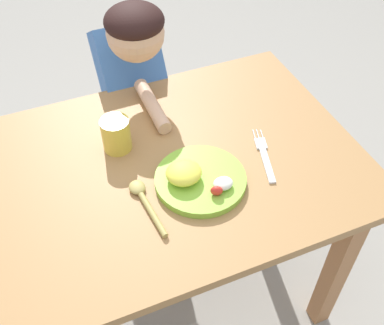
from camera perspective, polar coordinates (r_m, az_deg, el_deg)
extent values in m
plane|color=gray|center=(1.81, -2.07, -15.36)|extent=(8.00, 8.00, 0.00)
cube|color=#A17545|center=(1.26, -2.87, -0.49)|extent=(1.04, 0.74, 0.03)
cube|color=#AA7144|center=(1.54, 17.52, -12.10)|extent=(0.06, 0.06, 0.66)
cube|color=#AA7144|center=(1.69, -20.20, -6.05)|extent=(0.06, 0.06, 0.66)
cube|color=#AA7144|center=(1.82, 7.25, 2.05)|extent=(0.06, 0.06, 0.66)
cylinder|color=#86C037|center=(1.19, 1.05, -2.15)|extent=(0.24, 0.24, 0.02)
ellipsoid|color=#ECE347|center=(1.16, -1.02, -1.28)|extent=(0.09, 0.09, 0.04)
ellipsoid|color=red|center=(1.14, 3.05, -3.49)|extent=(0.04, 0.03, 0.03)
ellipsoid|color=silver|center=(1.15, 3.85, -2.59)|extent=(0.05, 0.04, 0.02)
cube|color=silver|center=(1.25, 9.27, -0.33)|extent=(0.05, 0.13, 0.01)
cube|color=silver|center=(1.31, 8.46, 2.33)|extent=(0.04, 0.05, 0.01)
cylinder|color=silver|center=(1.34, 8.56, 3.53)|extent=(0.01, 0.04, 0.00)
cylinder|color=silver|center=(1.33, 8.11, 3.50)|extent=(0.01, 0.04, 0.00)
cylinder|color=silver|center=(1.33, 7.67, 3.47)|extent=(0.01, 0.04, 0.00)
cylinder|color=tan|center=(1.12, -4.85, -6.39)|extent=(0.03, 0.14, 0.01)
ellipsoid|color=tan|center=(1.18, -6.78, -3.05)|extent=(0.05, 0.05, 0.02)
cylinder|color=gold|center=(1.27, -9.33, 3.43)|extent=(0.08, 0.08, 0.10)
cube|color=#494161|center=(1.92, -7.04, 1.66)|extent=(0.21, 0.16, 0.51)
cube|color=#3F72BF|center=(1.58, -7.32, 10.02)|extent=(0.20, 0.31, 0.38)
sphere|color=#D8A884|center=(1.38, -7.01, 15.57)|extent=(0.17, 0.17, 0.17)
ellipsoid|color=black|center=(1.36, -7.16, 16.94)|extent=(0.17, 0.17, 0.09)
cylinder|color=#D8A884|center=(1.39, -4.93, 7.02)|extent=(0.04, 0.23, 0.04)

